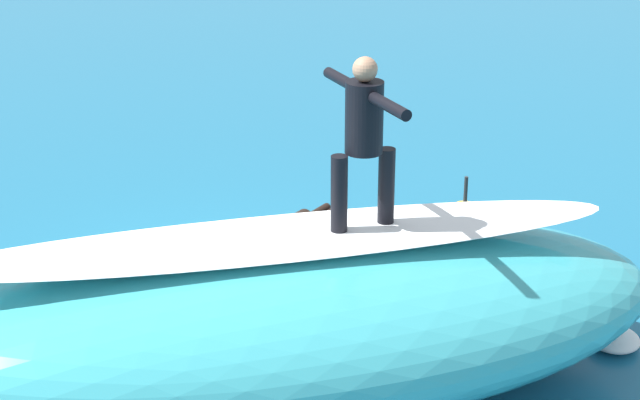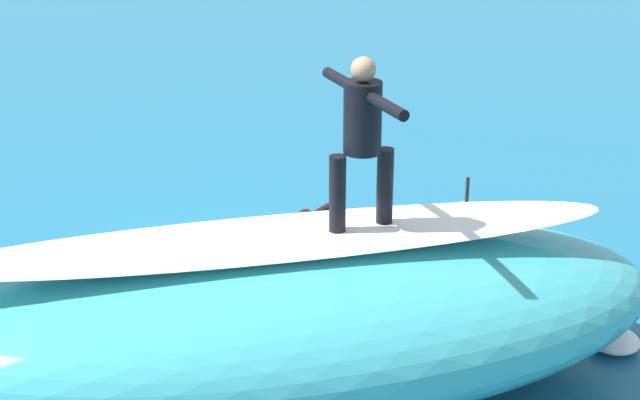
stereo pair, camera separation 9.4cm
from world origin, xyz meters
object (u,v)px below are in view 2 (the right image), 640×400
(surfboard_riding, at_px, (361,230))
(surfer_paddling, at_px, (296,226))
(surfboard_paddling, at_px, (291,241))
(buoy_marker, at_px, (466,219))
(surfer_riding, at_px, (362,130))

(surfboard_riding, relative_size, surfer_paddling, 1.65)
(surfboard_paddling, bearing_deg, surfboard_riding, 46.66)
(surfboard_riding, xyz_separation_m, surfer_paddling, (-0.34, -3.58, -1.48))
(surfer_paddling, xyz_separation_m, buoy_marker, (-2.23, 0.53, 0.04))
(surfboard_paddling, relative_size, buoy_marker, 2.59)
(surfer_riding, xyz_separation_m, buoy_marker, (-2.57, -3.05, -2.45))
(surfboard_paddling, relative_size, surfer_paddling, 1.62)
(surfer_riding, relative_size, surfboard_paddling, 0.74)
(buoy_marker, bearing_deg, surfer_paddling, -13.37)
(surfer_riding, distance_m, surfer_paddling, 4.37)
(surfboard_riding, height_order, buoy_marker, surfboard_riding)
(surfer_riding, relative_size, surfer_paddling, 1.20)
(surfer_paddling, bearing_deg, surfboard_riding, 45.21)
(surfboard_riding, distance_m, buoy_marker, 4.24)
(surfboard_riding, distance_m, surfboard_paddling, 3.88)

